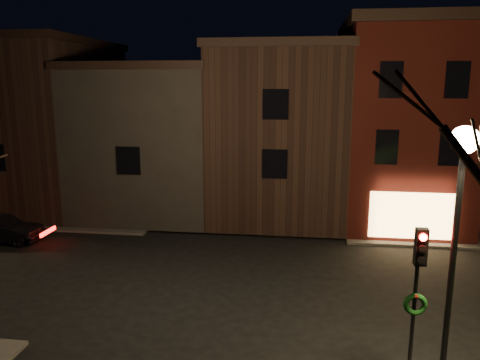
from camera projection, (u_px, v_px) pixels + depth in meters
The scene contains 8 objects.
ground at pixel (225, 283), 17.85m from camera, with size 120.00×120.00×0.00m, color black.
sidewalk_far_left at pixel (32, 172), 39.85m from camera, with size 30.00×30.00×0.12m, color #2D2B28.
corner_building at pixel (402, 123), 24.90m from camera, with size 6.50×8.50×10.50m.
row_building_a at pixel (280, 130), 26.86m from camera, with size 7.30×10.30×9.40m.
row_building_b at pixel (159, 137), 27.91m from camera, with size 7.80×10.30×8.40m.
row_building_c at pixel (44, 123), 28.70m from camera, with size 7.30×10.30×9.90m.
street_lamp_near at pixel (460, 191), 10.17m from camera, with size 0.60×0.60×6.48m.
traffic_signal at pixel (417, 282), 11.20m from camera, with size 0.58×0.38×4.05m.
Camera 1 is at (2.78, -16.45, 7.48)m, focal length 35.00 mm.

